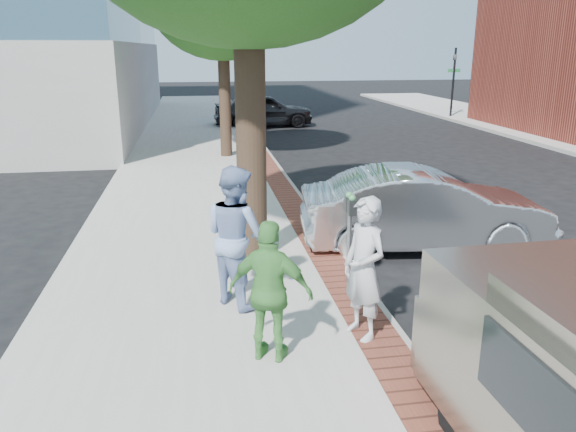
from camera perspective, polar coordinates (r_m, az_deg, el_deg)
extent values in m
plane|color=black|center=(8.65, 1.79, -9.22)|extent=(120.00, 120.00, 0.00)
cube|color=#9E9991|center=(16.07, -8.98, 3.16)|extent=(5.00, 60.00, 0.15)
cube|color=brown|center=(16.20, -1.18, 3.77)|extent=(0.60, 60.00, 0.01)
cube|color=gray|center=(16.27, 0.04, 3.54)|extent=(0.10, 60.00, 0.15)
cylinder|color=black|center=(29.79, -4.73, 13.03)|extent=(0.12, 0.12, 3.80)
imported|color=black|center=(29.74, -4.79, 15.15)|extent=(0.18, 0.15, 0.90)
cube|color=#1E7238|center=(29.76, -4.77, 14.38)|extent=(0.70, 0.03, 0.18)
cylinder|color=black|center=(32.84, 16.42, 12.77)|extent=(0.12, 0.12, 3.80)
imported|color=black|center=(32.79, 16.58, 14.68)|extent=(0.18, 0.15, 0.90)
cube|color=#1E7238|center=(32.80, 16.52, 13.98)|extent=(0.70, 0.03, 0.18)
cylinder|color=black|center=(9.68, -3.78, 8.16)|extent=(0.52, 0.52, 4.40)
cylinder|color=black|center=(19.73, -6.43, 11.64)|extent=(0.40, 0.40, 3.85)
cylinder|color=gray|center=(9.01, 6.21, -3.24)|extent=(0.07, 0.07, 1.15)
cube|color=#2D3030|center=(8.71, 6.51, 0.86)|extent=(0.12, 0.14, 0.24)
cube|color=#2D3030|center=(8.88, 6.20, 1.18)|extent=(0.12, 0.14, 0.24)
sphere|color=#3F8C4C|center=(8.67, 6.54, 1.82)|extent=(0.11, 0.11, 0.11)
sphere|color=#3F8C4C|center=(8.84, 6.23, 2.11)|extent=(0.11, 0.11, 0.11)
imported|color=#B1B1B6|center=(7.22, 7.74, -5.34)|extent=(0.68, 0.81, 1.88)
imported|color=#7F97C5|center=(8.14, -5.32, -2.00)|extent=(1.22, 1.27, 2.06)
imported|color=#4C9744|center=(6.67, -1.78, -7.71)|extent=(1.11, 0.81, 1.75)
imported|color=silver|center=(11.18, 13.70, 0.64)|extent=(4.89, 2.17, 1.56)
imported|color=black|center=(28.34, -2.51, 10.71)|extent=(4.96, 2.26, 1.65)
cube|color=gray|center=(6.55, 22.50, -12.00)|extent=(2.02, 1.02, 0.87)
cylinder|color=black|center=(5.93, 17.57, -19.61)|extent=(0.25, 0.70, 0.69)
cube|color=black|center=(4.28, 26.50, -19.05)|extent=(0.07, 2.16, 0.60)
cube|color=black|center=(6.76, 20.63, -7.49)|extent=(1.73, 0.06, 0.43)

